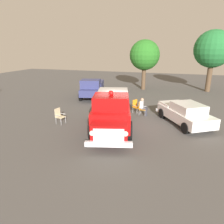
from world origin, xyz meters
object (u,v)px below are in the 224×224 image
(vintage_fire_truck, at_px, (112,110))
(lawn_chair_by_car, at_px, (136,105))
(parked_pickup, at_px, (92,87))
(lawn_chair_spare, at_px, (59,115))
(classic_hot_rod, at_px, (184,113))
(oak_tree_left, at_px, (145,55))
(spectator_seated, at_px, (143,106))
(oak_tree_right, at_px, (213,49))
(lawn_chair_near_truck, at_px, (141,107))

(vintage_fire_truck, xyz_separation_m, lawn_chair_by_car, (-3.63, 0.80, -0.61))
(parked_pickup, height_order, lawn_chair_spare, parked_pickup)
(lawn_chair_by_car, distance_m, lawn_chair_spare, 5.78)
(classic_hot_rod, xyz_separation_m, oak_tree_left, (-10.86, -4.39, 3.21))
(classic_hot_rod, height_order, parked_pickup, parked_pickup)
(lawn_chair_spare, height_order, oak_tree_left, oak_tree_left)
(spectator_seated, relative_size, oak_tree_right, 0.19)
(classic_hot_rod, xyz_separation_m, lawn_chair_near_truck, (-1.00, -2.99, -0.16))
(parked_pickup, xyz_separation_m, lawn_chair_by_car, (3.84, 5.20, -0.40))
(parked_pickup, distance_m, oak_tree_right, 13.74)
(lawn_chair_near_truck, bearing_deg, classic_hot_rod, 71.56)
(spectator_seated, bearing_deg, oak_tree_left, -171.21)
(classic_hot_rod, height_order, lawn_chair_near_truck, classic_hot_rod)
(spectator_seated, bearing_deg, lawn_chair_by_car, -123.85)
(lawn_chair_by_car, distance_m, spectator_seated, 0.73)
(classic_hot_rod, height_order, lawn_chair_spare, classic_hot_rod)
(lawn_chair_by_car, bearing_deg, spectator_seated, 56.15)
(parked_pickup, relative_size, lawn_chair_by_car, 4.99)
(classic_hot_rod, bearing_deg, oak_tree_right, 166.47)
(parked_pickup, height_order, oak_tree_left, oak_tree_left)
(vintage_fire_truck, xyz_separation_m, oak_tree_left, (-13.09, -0.12, 2.76))
(vintage_fire_truck, relative_size, lawn_chair_spare, 6.18)
(parked_pickup, distance_m, spectator_seated, 7.19)
(classic_hot_rod, xyz_separation_m, spectator_seated, (-0.99, -2.86, -0.05))
(spectator_seated, bearing_deg, oak_tree_right, 152.22)
(lawn_chair_near_truck, height_order, oak_tree_left, oak_tree_left)
(lawn_chair_by_car, distance_m, oak_tree_left, 10.09)
(classic_hot_rod, bearing_deg, lawn_chair_spare, -73.25)
(lawn_chair_by_car, bearing_deg, oak_tree_right, 148.84)
(classic_hot_rod, distance_m, parked_pickup, 10.12)
(vintage_fire_truck, relative_size, oak_tree_right, 0.94)
(parked_pickup, relative_size, oak_tree_left, 0.89)
(lawn_chair_near_truck, distance_m, oak_tree_right, 12.94)
(lawn_chair_spare, bearing_deg, classic_hot_rod, 106.75)
(lawn_chair_by_car, height_order, oak_tree_left, oak_tree_left)
(lawn_chair_near_truck, bearing_deg, spectator_seated, 87.83)
(parked_pickup, relative_size, lawn_chair_near_truck, 4.99)
(parked_pickup, bearing_deg, spectator_seated, 53.83)
(parked_pickup, bearing_deg, lawn_chair_by_car, 53.57)
(vintage_fire_truck, relative_size, spectator_seated, 4.89)
(oak_tree_right, bearing_deg, lawn_chair_by_car, -31.16)
(lawn_chair_spare, xyz_separation_m, oak_tree_left, (-13.23, 3.47, 3.37))
(parked_pickup, bearing_deg, oak_tree_left, 142.79)
(classic_hot_rod, bearing_deg, oak_tree_left, -158.01)
(spectator_seated, xyz_separation_m, oak_tree_left, (-9.87, -1.53, 3.26))
(lawn_chair_spare, bearing_deg, oak_tree_left, 165.30)
(classic_hot_rod, relative_size, lawn_chair_by_car, 4.59)
(vintage_fire_truck, height_order, oak_tree_right, oak_tree_right)
(vintage_fire_truck, height_order, classic_hot_rod, vintage_fire_truck)
(oak_tree_left, bearing_deg, lawn_chair_spare, -14.70)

